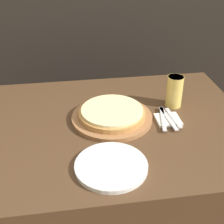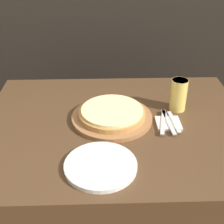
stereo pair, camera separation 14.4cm
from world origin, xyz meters
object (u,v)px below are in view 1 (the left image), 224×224
dinner_plate (111,166)px  beer_glass (174,90)px  spoon (173,118)px  dinner_knife (168,118)px  pizza_on_board (112,115)px  fork (163,119)px

dinner_plate → beer_glass: bearing=48.0°
dinner_plate → spoon: dinner_plate is taller
beer_glass → dinner_plate: 0.57m
dinner_plate → dinner_knife: 0.42m
pizza_on_board → dinner_plate: (-0.05, -0.34, -0.02)m
fork → spoon: (0.05, 0.00, 0.00)m
pizza_on_board → beer_glass: beer_glass is taller
dinner_knife → spoon: bearing=0.0°
beer_glass → dinner_plate: size_ratio=0.57×
pizza_on_board → dinner_knife: bearing=-11.4°
beer_glass → fork: bearing=-124.3°
pizza_on_board → spoon: size_ratio=2.15×
beer_glass → dinner_knife: size_ratio=0.77×
dinner_plate → pizza_on_board: bearing=80.9°
pizza_on_board → fork: bearing=-12.6°
spoon → dinner_knife: bearing=180.0°
dinner_plate → spoon: (0.34, 0.28, 0.01)m
beer_glass → spoon: bearing=-107.5°
pizza_on_board → spoon: pizza_on_board is taller
pizza_on_board → dinner_knife: size_ratio=1.83×
pizza_on_board → dinner_plate: size_ratio=1.36×
pizza_on_board → fork: 0.24m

